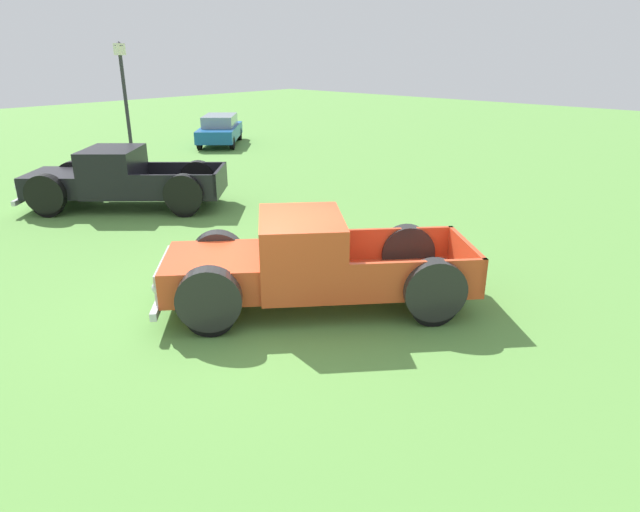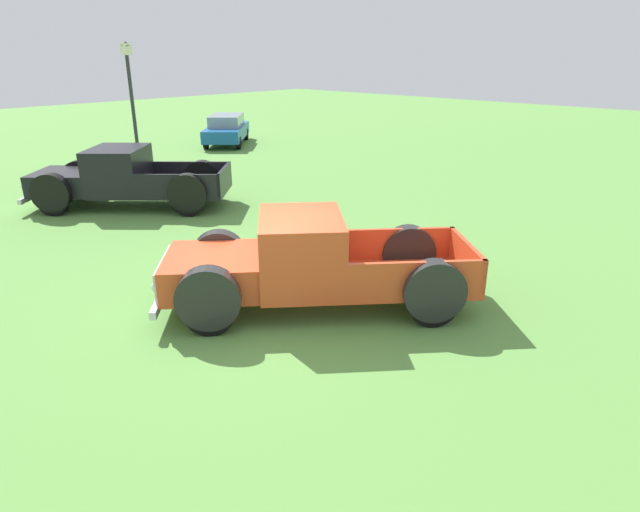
{
  "view_description": "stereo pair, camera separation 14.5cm",
  "coord_description": "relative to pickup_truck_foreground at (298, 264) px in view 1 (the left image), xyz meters",
  "views": [
    {
      "loc": [
        -5.61,
        -6.2,
        4.12
      ],
      "look_at": [
        0.64,
        -0.48,
        0.9
      ],
      "focal_mm": 30.42,
      "sensor_mm": 36.0,
      "label": 1
    },
    {
      "loc": [
        -5.51,
        -6.3,
        4.12
      ],
      "look_at": [
        0.64,
        -0.48,
        0.9
      ],
      "focal_mm": 30.42,
      "sensor_mm": 36.0,
      "label": 2
    }
  ],
  "objects": [
    {
      "name": "ground_plane",
      "position": [
        -0.36,
        0.22,
        -0.76
      ],
      "size": [
        80.0,
        80.0,
        0.0
      ],
      "primitive_type": "plane",
      "color": "#5B9342"
    },
    {
      "name": "pickup_truck_foreground",
      "position": [
        0.0,
        0.0,
        0.0
      ],
      "size": [
        5.1,
        4.85,
        1.6
      ],
      "color": "#D14723",
      "rests_on": "ground_plane"
    },
    {
      "name": "pickup_truck_behind_left",
      "position": [
        1.01,
        8.17,
        0.02
      ],
      "size": [
        5.03,
        5.23,
        1.64
      ],
      "color": "black",
      "rests_on": "ground_plane"
    },
    {
      "name": "sedan_distant_b",
      "position": [
        9.78,
        14.72,
        -0.06
      ],
      "size": [
        4.0,
        3.92,
        1.33
      ],
      "color": "#195699",
      "rests_on": "ground_plane"
    },
    {
      "name": "lamp_post_near",
      "position": [
        3.53,
        11.56,
        1.55
      ],
      "size": [
        0.36,
        0.36,
        4.41
      ],
      "color": "#2D2D33",
      "rests_on": "ground_plane"
    }
  ]
}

